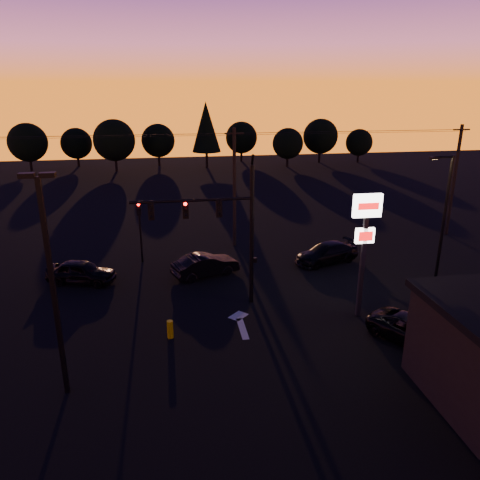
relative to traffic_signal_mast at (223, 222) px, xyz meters
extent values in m
plane|color=black|center=(0.10, -3.99, -4.94)|extent=(120.00, 120.00, 0.00)
cube|color=beige|center=(0.60, -2.99, -4.93)|extent=(0.35, 2.20, 0.01)
cube|color=beige|center=(0.60, -1.59, -4.93)|extent=(1.20, 1.20, 0.01)
cylinder|color=black|center=(1.60, 0.01, -0.94)|extent=(0.24, 0.24, 8.00)
cylinder|color=black|center=(1.60, 0.01, 3.26)|extent=(0.14, 0.52, 0.76)
cylinder|color=black|center=(-1.65, 0.01, 1.26)|extent=(6.50, 0.16, 0.16)
cube|color=black|center=(-0.20, 0.01, 0.76)|extent=(0.32, 0.22, 0.95)
sphere|color=black|center=(-0.20, -0.12, 1.11)|extent=(0.18, 0.18, 0.18)
sphere|color=black|center=(-0.20, -0.12, 0.81)|extent=(0.18, 0.18, 0.18)
sphere|color=black|center=(-0.20, -0.12, 0.51)|extent=(0.18, 0.18, 0.18)
cube|color=black|center=(-2.00, 0.01, 0.76)|extent=(0.32, 0.22, 0.95)
sphere|color=#FF0705|center=(-2.00, -0.12, 1.11)|extent=(0.18, 0.18, 0.18)
sphere|color=black|center=(-2.00, -0.12, 0.81)|extent=(0.18, 0.18, 0.18)
sphere|color=black|center=(-2.00, -0.12, 0.51)|extent=(0.18, 0.18, 0.18)
cube|color=black|center=(-3.80, 0.01, 0.76)|extent=(0.32, 0.22, 0.95)
sphere|color=black|center=(-3.80, -0.12, 1.11)|extent=(0.18, 0.18, 0.18)
sphere|color=black|center=(-3.80, -0.12, 0.81)|extent=(0.18, 0.18, 0.18)
sphere|color=black|center=(-3.80, -0.12, 0.51)|extent=(0.18, 0.18, 0.18)
cube|color=black|center=(1.78, 0.01, -2.34)|extent=(0.22, 0.18, 0.28)
cylinder|color=black|center=(-4.90, 7.51, -3.14)|extent=(0.14, 0.14, 3.60)
cube|color=black|center=(-4.90, 7.51, -1.04)|extent=(0.30, 0.20, 0.90)
sphere|color=#FF0705|center=(-4.90, 7.39, -0.72)|extent=(0.18, 0.18, 0.18)
sphere|color=black|center=(-4.90, 7.39, -1.00)|extent=(0.18, 0.18, 0.18)
sphere|color=black|center=(-4.90, 7.39, -1.28)|extent=(0.18, 0.18, 0.18)
cube|color=black|center=(-7.40, -6.99, -0.44)|extent=(0.18, 0.18, 9.00)
cube|color=black|center=(-7.75, -6.99, 4.11)|extent=(0.55, 0.30, 0.18)
cube|color=black|center=(-7.05, -6.99, 4.11)|extent=(0.55, 0.30, 0.18)
cube|color=black|center=(7.10, -2.49, -1.74)|extent=(0.22, 0.22, 6.40)
cube|color=white|center=(7.10, -2.49, 1.26)|extent=(1.50, 0.25, 1.20)
cube|color=red|center=(7.10, -2.63, 1.26)|extent=(1.10, 0.02, 0.35)
cube|color=white|center=(7.10, -2.49, -0.34)|extent=(1.00, 0.22, 0.80)
cube|color=red|center=(7.10, -2.62, -0.34)|extent=(0.75, 0.02, 0.50)
cylinder|color=black|center=(14.10, 1.51, -0.94)|extent=(0.20, 0.20, 8.00)
cylinder|color=black|center=(13.50, 1.51, 2.96)|extent=(1.20, 0.14, 0.14)
cube|color=black|center=(12.90, 1.51, 2.91)|extent=(0.50, 0.22, 0.14)
plane|color=#FFB759|center=(12.90, 1.51, 2.83)|extent=(0.35, 0.35, 0.00)
cylinder|color=black|center=(2.10, 10.01, -0.44)|extent=(0.26, 0.26, 9.00)
cube|color=black|center=(2.10, 10.01, 3.66)|extent=(1.40, 0.10, 0.10)
cylinder|color=black|center=(20.10, 10.01, -0.44)|extent=(0.26, 0.26, 9.00)
cube|color=black|center=(20.10, 10.01, 3.66)|extent=(1.40, 0.10, 0.10)
cylinder|color=black|center=(-6.90, 9.41, 3.61)|extent=(18.00, 0.02, 0.02)
cylinder|color=black|center=(-6.90, 10.01, 3.66)|extent=(18.00, 0.02, 0.02)
cylinder|color=black|center=(-6.90, 10.61, 3.61)|extent=(18.00, 0.02, 0.02)
cylinder|color=black|center=(11.10, 9.41, 3.61)|extent=(18.00, 0.02, 0.02)
cylinder|color=black|center=(11.10, 10.01, 3.66)|extent=(18.00, 0.02, 0.02)
cylinder|color=black|center=(11.10, 10.61, 3.61)|extent=(18.00, 0.02, 0.02)
cube|color=black|center=(9.10, -7.47, -3.54)|extent=(2.20, 0.05, 1.60)
cylinder|color=#A59600|center=(-3.11, -3.29, -4.47)|extent=(0.31, 0.31, 0.93)
cylinder|color=black|center=(-21.90, 46.01, -4.12)|extent=(0.36, 0.36, 1.62)
sphere|color=black|center=(-21.90, 46.01, -0.87)|extent=(5.36, 5.36, 5.36)
cylinder|color=black|center=(-15.90, 49.01, -4.25)|extent=(0.36, 0.36, 1.38)
sphere|color=black|center=(-15.90, 49.01, -1.50)|extent=(4.54, 4.54, 4.54)
cylinder|color=black|center=(-9.90, 44.01, -4.06)|extent=(0.36, 0.36, 1.75)
sphere|color=black|center=(-9.90, 44.01, -0.56)|extent=(5.77, 5.78, 5.78)
cylinder|color=black|center=(-3.90, 48.01, -4.19)|extent=(0.36, 0.36, 1.50)
sphere|color=black|center=(-3.90, 48.01, -1.19)|extent=(4.95, 4.95, 4.95)
cylinder|color=black|center=(3.10, 45.01, -3.75)|extent=(0.36, 0.36, 2.38)
cone|color=black|center=(3.10, 45.01, 1.00)|extent=(4.18, 4.18, 7.12)
cylinder|color=black|center=(9.10, 50.01, -4.19)|extent=(0.36, 0.36, 1.50)
sphere|color=black|center=(9.10, 50.01, -1.19)|extent=(4.95, 4.95, 4.95)
cylinder|color=black|center=(15.10, 44.01, -4.25)|extent=(0.36, 0.36, 1.38)
sphere|color=black|center=(15.10, 44.01, -1.50)|extent=(4.54, 4.54, 4.54)
cylinder|color=black|center=(21.10, 47.01, -4.12)|extent=(0.36, 0.36, 1.62)
sphere|color=black|center=(21.10, 47.01, -0.87)|extent=(5.36, 5.36, 5.36)
cylinder|color=black|center=(27.10, 46.01, -4.31)|extent=(0.36, 0.36, 1.25)
sphere|color=black|center=(27.10, 46.01, -1.81)|extent=(4.12, 4.12, 4.12)
imported|color=black|center=(-8.56, 4.42, -4.20)|extent=(4.62, 2.91, 1.47)
imported|color=black|center=(-0.66, 4.36, -4.21)|extent=(4.69, 3.04, 1.46)
imported|color=black|center=(8.01, 5.40, -4.25)|extent=(5.13, 3.39, 1.38)
imported|color=black|center=(8.69, -5.67, -4.29)|extent=(4.24, 5.08, 1.29)
camera|label=1|loc=(-2.90, -24.20, 7.24)|focal=35.00mm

